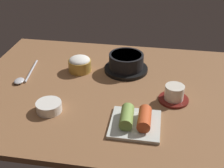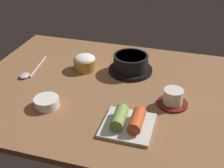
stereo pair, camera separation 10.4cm
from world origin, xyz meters
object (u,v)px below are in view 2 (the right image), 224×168
object	(u,v)px
stone_pot	(131,64)
side_bowl_near	(47,102)
spoon	(29,72)
tea_cup_with_saucer	(173,98)
rice_bowl	(85,62)
kimchi_plate	(128,122)

from	to	relation	value
stone_pot	side_bowl_near	world-z (taller)	stone_pot
side_bowl_near	spoon	distance (cm)	24.57
tea_cup_with_saucer	spoon	size ratio (longest dim) A/B	0.52
rice_bowl	spoon	bearing A→B (deg)	-153.80
stone_pot	spoon	bearing A→B (deg)	-161.18
spoon	stone_pot	bearing A→B (deg)	18.82
tea_cup_with_saucer	side_bowl_near	xyz separation A→B (cm)	(-39.44, -12.53, -0.86)
kimchi_plate	rice_bowl	bearing A→B (deg)	129.57
tea_cup_with_saucer	side_bowl_near	distance (cm)	41.39
rice_bowl	stone_pot	bearing A→B (deg)	9.99
stone_pot	side_bowl_near	bearing A→B (deg)	-124.19
stone_pot	tea_cup_with_saucer	xyz separation A→B (cm)	(18.51, -18.27, -0.89)
side_bowl_near	kimchi_plate	bearing A→B (deg)	-5.64
kimchi_plate	tea_cup_with_saucer	bearing A→B (deg)	53.23
stone_pot	spoon	distance (cm)	39.88
kimchi_plate	spoon	bearing A→B (deg)	155.13
kimchi_plate	spoon	distance (cm)	49.32
rice_bowl	side_bowl_near	bearing A→B (deg)	-95.98
stone_pot	rice_bowl	bearing A→B (deg)	-170.01
stone_pot	tea_cup_with_saucer	size ratio (longest dim) A/B	1.69
rice_bowl	side_bowl_near	xyz separation A→B (cm)	(-2.89, -27.63, -1.45)
kimchi_plate	side_bowl_near	bearing A→B (deg)	174.36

